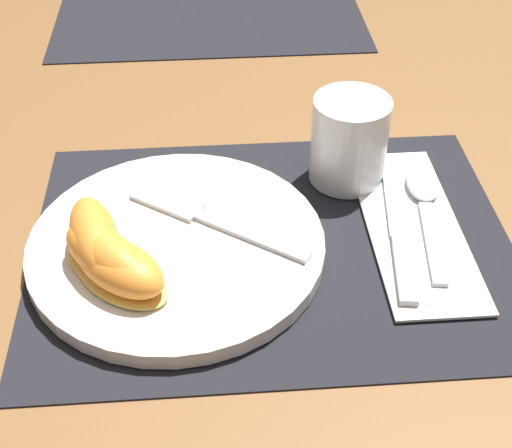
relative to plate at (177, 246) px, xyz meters
name	(u,v)px	position (x,y,z in m)	size (l,w,h in m)	color
ground_plane	(273,245)	(0.09, 0.01, -0.01)	(3.00, 3.00, 0.00)	brown
placemat	(273,243)	(0.09, 0.01, -0.01)	(0.46, 0.34, 0.00)	black
placemat_far	(209,6)	(0.04, 0.56, -0.01)	(0.46, 0.34, 0.00)	black
plate	(177,246)	(0.00, 0.00, 0.00)	(0.28, 0.28, 0.02)	white
juice_glass	(349,145)	(0.18, 0.11, 0.03)	(0.08, 0.08, 0.09)	silver
napkin	(413,226)	(0.23, 0.02, -0.01)	(0.09, 0.25, 0.00)	white
knife	(398,227)	(0.22, 0.01, 0.00)	(0.05, 0.22, 0.01)	#BCBCC1
spoon	(425,199)	(0.25, 0.05, 0.00)	(0.05, 0.18, 0.01)	#BCBCC1
fork	(205,217)	(0.03, 0.03, 0.01)	(0.17, 0.13, 0.00)	#BCBCC1
citrus_wedge_0	(95,240)	(-0.07, -0.02, 0.03)	(0.07, 0.12, 0.05)	#F7C656
citrus_wedge_1	(108,259)	(-0.06, -0.04, 0.03)	(0.11, 0.11, 0.04)	#F7C656
citrus_wedge_2	(121,270)	(-0.05, -0.05, 0.03)	(0.11, 0.10, 0.04)	#F7C656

